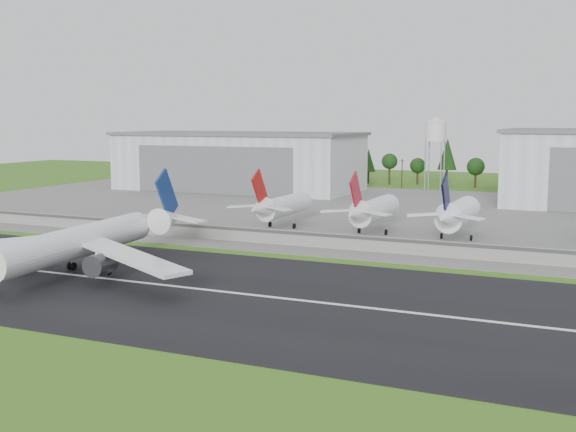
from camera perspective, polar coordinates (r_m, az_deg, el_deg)
The scene contains 13 objects.
ground at distance 112.49m, azimuth -7.56°, elevation -7.11°, with size 600.00×600.00×0.00m, color #295C15.
runway at distance 120.81m, azimuth -5.05°, elevation -6.01°, with size 320.00×60.00×0.10m, color black.
runway_centerline at distance 120.80m, azimuth -5.05°, elevation -5.98°, with size 220.00×1.00×0.02m, color white.
apron at distance 221.79m, azimuth 8.97°, elevation 0.21°, with size 320.00×150.00×0.10m, color slate.
blast_fence at distance 160.38m, azimuth 2.83°, elevation -1.93°, with size 240.00×0.61×3.50m.
hangar_west at distance 292.18m, azimuth -3.92°, elevation 4.36°, with size 97.00×44.00×23.20m.
water_tower at distance 284.27m, azimuth 11.59°, elevation 6.74°, with size 8.40×8.40×29.40m.
utility_poles at distance 299.25m, azimuth 13.03°, elevation 2.03°, with size 230.00×3.00×12.00m, color black, non-canonical shape.
treeline at distance 313.92m, azimuth 13.57°, elevation 2.27°, with size 320.00×16.00×22.00m, color black, non-canonical shape.
main_airliner at distance 137.03m, azimuth -16.53°, elevation -2.59°, with size 56.99×59.27×18.17m.
parked_jet_red_a at distance 187.48m, azimuth -0.67°, elevation 0.79°, with size 7.36×31.29×16.52m.
parked_jet_red_b at distance 178.54m, azimuth 6.57°, elevation 0.44°, with size 7.36×31.29×16.69m.
parked_jet_navy at distance 173.45m, azimuth 13.12°, elevation 0.14°, with size 7.36×31.29×16.91m.
Camera 1 is at (57.64, -92.25, 28.67)m, focal length 45.00 mm.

